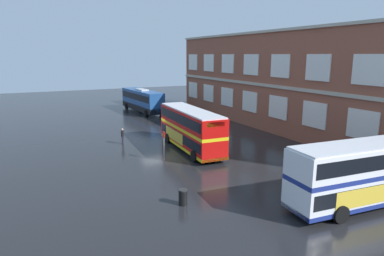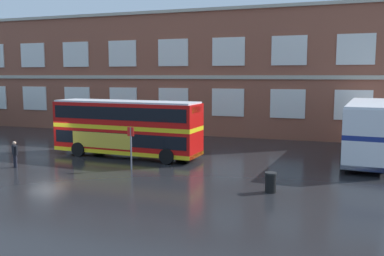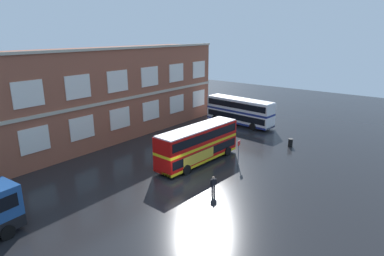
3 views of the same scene
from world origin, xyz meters
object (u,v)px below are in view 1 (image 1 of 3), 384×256
object	(u,v)px
double_decker_middle	(368,172)
waiting_passenger	(123,136)
bus_stand_flag	(164,143)
touring_coach	(142,100)
station_litter_bin	(183,197)
double_decker_near	(191,129)

from	to	relation	value
double_decker_middle	waiting_passenger	world-z (taller)	double_decker_middle
double_decker_middle	bus_stand_flag	distance (m)	16.28
double_decker_middle	bus_stand_flag	xyz separation A→B (m)	(-14.10, -8.13, -0.51)
double_decker_middle	waiting_passenger	distance (m)	23.70
touring_coach	bus_stand_flag	bearing A→B (deg)	-14.05
double_decker_middle	touring_coach	bearing A→B (deg)	-177.87
bus_stand_flag	waiting_passenger	bearing A→B (deg)	-166.39
touring_coach	bus_stand_flag	size ratio (longest dim) A/B	4.51
double_decker_middle	station_litter_bin	bearing A→B (deg)	-116.02
touring_coach	waiting_passenger	world-z (taller)	touring_coach
double_decker_near	waiting_passenger	world-z (taller)	double_decker_near
touring_coach	waiting_passenger	xyz separation A→B (m)	(19.03, -8.40, -0.98)
touring_coach	double_decker_near	bearing A→B (deg)	-6.69
double_decker_near	double_decker_middle	distance (m)	16.98
double_decker_near	double_decker_middle	world-z (taller)	same
bus_stand_flag	station_litter_bin	xyz separation A→B (m)	(9.02, -2.29, -1.12)
waiting_passenger	bus_stand_flag	distance (m)	7.64
waiting_passenger	station_litter_bin	size ratio (longest dim) A/B	1.65
double_decker_near	bus_stand_flag	distance (m)	4.47
station_litter_bin	touring_coach	bearing A→B (deg)	165.90
double_decker_near	station_litter_bin	distance (m)	12.96
station_litter_bin	double_decker_middle	bearing A→B (deg)	63.98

